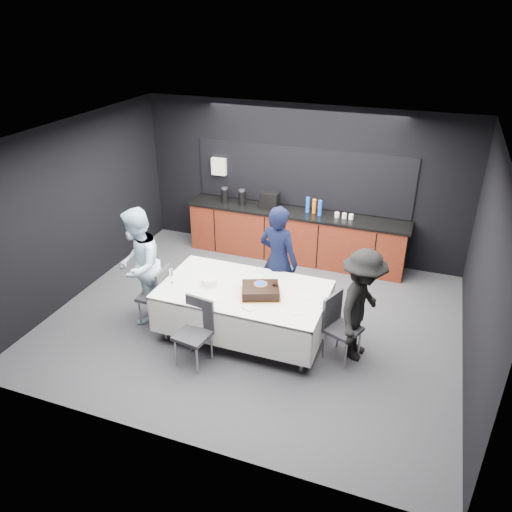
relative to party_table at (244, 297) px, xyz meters
The scene contains 18 objects.
ground 0.76m from the party_table, 90.00° to the left, with size 6.00×6.00×0.00m, color #404044.
room_shell 1.28m from the party_table, 90.00° to the left, with size 6.04×5.04×2.82m.
kitchenette 2.62m from the party_table, 90.35° to the left, with size 4.10×0.64×2.05m.
party_table is the anchor object (origin of this frame).
cake_assembly 0.35m from the party_table, 14.21° to the right, with size 0.66×0.60×0.17m.
plate_stack 0.54m from the party_table, behind, with size 0.23×0.23×0.10m, color white.
loose_plate_near 0.52m from the party_table, 127.88° to the right, with size 0.21×0.21×0.01m, color white.
loose_plate_right_a 0.86m from the party_table, ahead, with size 0.21×0.21×0.01m, color white.
loose_plate_right_b 0.91m from the party_table, 19.50° to the right, with size 0.20×0.20×0.01m, color white.
loose_plate_far 0.39m from the party_table, 81.08° to the left, with size 0.19×0.19×0.01m, color white.
fork_pile 0.54m from the party_table, 61.25° to the right, with size 0.15×0.09×0.02m, color white.
champagne_flute 1.08m from the party_table, 168.97° to the right, with size 0.06×0.06×0.22m.
chair_left 1.31m from the party_table, behind, with size 0.44×0.44×0.92m.
chair_right 1.36m from the party_table, ahead, with size 0.54×0.54×0.92m.
chair_near 0.84m from the party_table, 117.42° to the right, with size 0.48×0.48×0.92m.
person_center 0.85m from the party_table, 71.83° to the left, with size 0.64×0.42×1.76m, color black.
person_left 1.64m from the party_table, behind, with size 0.86×0.67×1.77m, color silver.
person_right 1.62m from the party_table, ahead, with size 1.03×0.59×1.59m, color black.
Camera 1 is at (2.22, -5.93, 4.36)m, focal length 35.00 mm.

